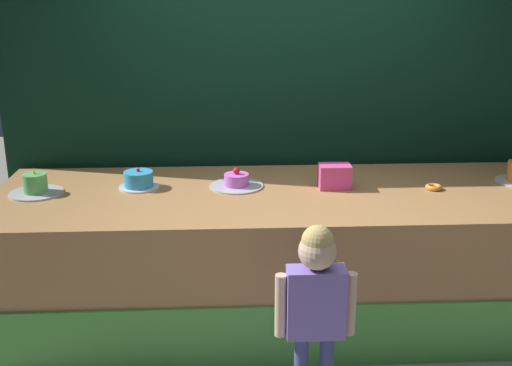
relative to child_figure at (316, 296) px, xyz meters
name	(u,v)px	position (x,y,z in m)	size (l,w,h in m)	color
ground_plane	(295,365)	(-0.04, 0.43, -0.67)	(12.00, 12.00, 0.00)	gray
stage_platform	(286,255)	(-0.04, 1.04, -0.24)	(3.74, 1.26, 0.87)	#B27F4C
curtain_backdrop	(278,81)	(-0.04, 1.76, 0.79)	(3.95, 0.08, 2.94)	black
child_figure	(316,296)	(0.00, 0.00, 0.00)	(0.40, 0.19, 1.04)	#3F4C8C
pink_box	(335,176)	(0.27, 1.11, 0.27)	(0.20, 0.14, 0.16)	#F049A0
donut	(434,187)	(0.91, 1.05, 0.21)	(0.11, 0.11, 0.03)	orange
cake_far_left	(35,186)	(-1.63, 1.09, 0.24)	(0.34, 0.34, 0.17)	silver
cake_center_left	(139,180)	(-1.00, 1.18, 0.24)	(0.26, 0.26, 0.13)	silver
cake_center_right	(236,182)	(-0.36, 1.17, 0.23)	(0.35, 0.35, 0.13)	silver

